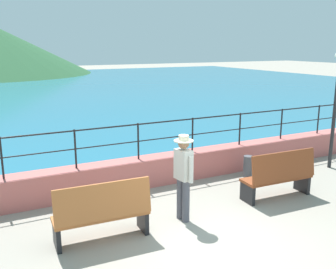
{
  "coord_description": "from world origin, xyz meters",
  "views": [
    {
      "loc": [
        -3.47,
        -5.13,
        3.44
      ],
      "look_at": [
        1.07,
        3.7,
        1.1
      ],
      "focal_mm": 40.86,
      "sensor_mm": 36.0,
      "label": 1
    }
  ],
  "objects": [
    {
      "name": "ground_plane",
      "position": [
        0.0,
        0.0,
        0.0
      ],
      "size": [
        120.0,
        120.0,
        0.0
      ],
      "primitive_type": "plane",
      "color": "gray"
    },
    {
      "name": "bench_main",
      "position": [
        -1.64,
        0.95,
        0.56
      ],
      "size": [
        1.73,
        0.64,
        1.13
      ],
      "color": "#B76633",
      "rests_on": "ground"
    },
    {
      "name": "promenade_wall",
      "position": [
        0.0,
        3.2,
        0.35
      ],
      "size": [
        20.0,
        0.56,
        0.7
      ],
      "primitive_type": "cube",
      "color": "#BC605B",
      "rests_on": "ground"
    },
    {
      "name": "railing",
      "position": [
        0.0,
        3.2,
        1.31
      ],
      "size": [
        18.44,
        0.04,
        0.9
      ],
      "color": "black",
      "rests_on": "promenade_wall"
    },
    {
      "name": "lake_water",
      "position": [
        0.0,
        25.84,
        0.03
      ],
      "size": [
        64.0,
        44.32,
        0.06
      ],
      "primitive_type": "cube",
      "color": "#236B89",
      "rests_on": "ground"
    },
    {
      "name": "bollard",
      "position": [
        2.84,
        2.5,
        0.29
      ],
      "size": [
        0.24,
        0.24,
        0.58
      ],
      "primitive_type": "cylinder",
      "color": "#4C4C51",
      "rests_on": "ground"
    },
    {
      "name": "bench_far",
      "position": [
        2.53,
        1.01,
        0.56
      ],
      "size": [
        1.72,
        0.63,
        1.13
      ],
      "color": "brown",
      "rests_on": "ground"
    },
    {
      "name": "person_walking",
      "position": [
        0.05,
        1.06,
        0.98
      ],
      "size": [
        0.38,
        0.57,
        1.75
      ],
      "color": "#4C4C56",
      "rests_on": "ground"
    }
  ]
}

